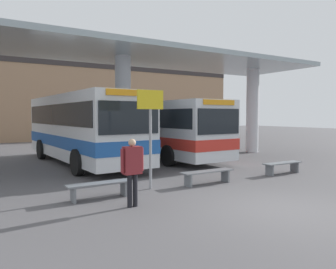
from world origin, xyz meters
The scene contains 10 objects.
ground_plane centered at (0.00, 0.00, 0.00)m, with size 100.00×100.00×0.00m, color #565456.
townhouse_backdrop centered at (0.00, 25.56, 5.27)m, with size 40.00×0.58×9.05m.
station_canopy centered at (0.00, 9.54, 4.76)m, with size 22.73×5.91×5.50m.
transit_bus_left_bay centered at (-1.87, 10.25, 1.83)m, with size 3.17×10.29×3.28m.
transit_bus_center_bay centered at (2.35, 10.57, 1.69)m, with size 3.01×10.73×3.03m.
waiting_bench_near_pillar centered at (4.11, 3.23, 0.35)m, with size 1.83×0.44×0.46m.
waiting_bench_mid_platform centered at (-3.46, 3.23, 0.35)m, with size 1.83×0.44×0.46m.
waiting_bench_far_platform centered at (0.34, 3.23, 0.35)m, with size 1.98×0.44×0.46m.
info_sign_platform centered at (-1.64, 3.60, 2.22)m, with size 0.90×0.09×3.13m.
pedestrian_waiting centered at (-3.01, 2.03, 1.06)m, with size 0.64×0.27×1.74m.
Camera 1 is at (-6.49, -5.49, 2.33)m, focal length 35.00 mm.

